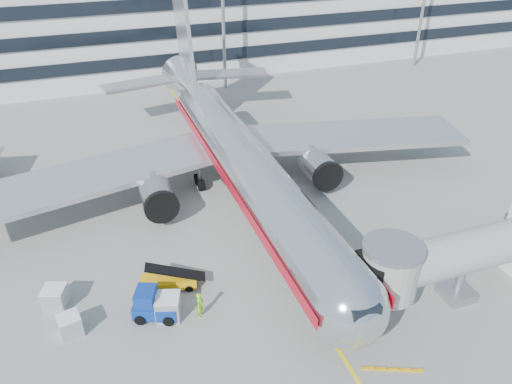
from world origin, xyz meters
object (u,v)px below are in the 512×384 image
object	(u,v)px
cargo_container_front	(168,307)
cargo_container_left	(70,325)
cargo_container_right	(55,298)
baggage_tug	(153,305)
main_jet	(236,154)
belt_loader	(169,281)
ramp_worker	(200,305)

from	to	relation	value
cargo_container_front	cargo_container_left	bearing A→B (deg)	174.47
cargo_container_right	cargo_container_front	distance (m)	8.24
baggage_tug	cargo_container_right	xyz separation A→B (m)	(-6.41, 3.30, -0.17)
main_jet	cargo_container_left	world-z (taller)	main_jet
main_jet	cargo_container_right	bearing A→B (deg)	-147.65
cargo_container_front	belt_loader	bearing A→B (deg)	78.83
baggage_tug	cargo_container_left	world-z (taller)	baggage_tug
baggage_tug	cargo_container_front	bearing A→B (deg)	-22.57
main_jet	belt_loader	size ratio (longest dim) A/B	11.35
cargo_container_left	cargo_container_front	distance (m)	6.52
cargo_container_left	cargo_container_right	xyz separation A→B (m)	(-0.87, 3.07, 0.07)
belt_loader	ramp_worker	bearing A→B (deg)	-68.60
baggage_tug	cargo_container_left	distance (m)	5.55
cargo_container_left	cargo_container_right	bearing A→B (deg)	105.85
cargo_container_left	cargo_container_right	world-z (taller)	cargo_container_right
belt_loader	cargo_container_front	distance (m)	3.10
main_jet	baggage_tug	distance (m)	17.98
cargo_container_left	main_jet	bearing A→B (deg)	40.60
cargo_container_front	ramp_worker	distance (m)	2.23
cargo_container_left	cargo_container_front	xyz separation A→B (m)	(6.49, -0.63, 0.12)
main_jet	cargo_container_front	xyz separation A→B (m)	(-9.71, -14.51, -3.35)
baggage_tug	cargo_container_left	size ratio (longest dim) A/B	2.11
cargo_container_right	belt_loader	bearing A→B (deg)	-4.82
belt_loader	baggage_tug	distance (m)	3.08
cargo_container_right	cargo_container_left	bearing A→B (deg)	-74.15
baggage_tug	cargo_container_right	bearing A→B (deg)	152.75
main_jet	ramp_worker	xyz separation A→B (m)	(-7.62, -15.28, -3.21)
belt_loader	cargo_container_front	world-z (taller)	belt_loader
cargo_container_right	cargo_container_front	bearing A→B (deg)	-26.66
cargo_container_right	ramp_worker	world-z (taller)	ramp_worker
cargo_container_left	baggage_tug	bearing A→B (deg)	-2.39
baggage_tug	ramp_worker	size ratio (longest dim) A/B	1.72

